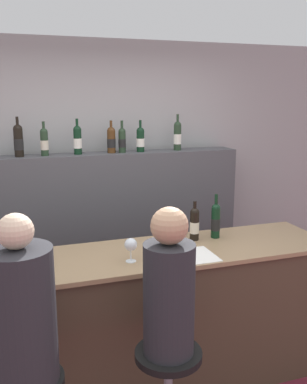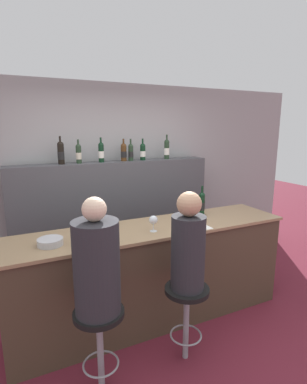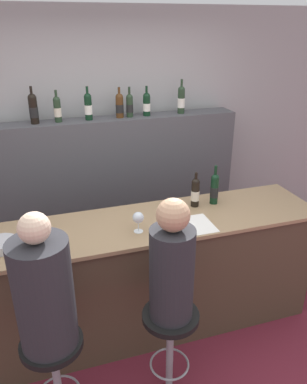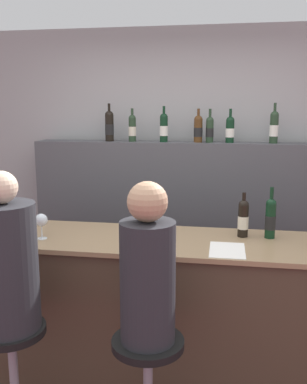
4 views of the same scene
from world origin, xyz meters
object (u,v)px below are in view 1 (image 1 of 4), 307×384
wine_bottle_backbar_5 (140,139)px  guest_seated_right (169,289)px  wine_bottle_backbar_1 (44,142)px  wine_bottle_counter_0 (194,223)px  wine_glass_1 (131,245)px  bar_stool_right (168,374)px  wine_bottle_backbar_2 (78,140)px  guest_seated_left (21,311)px  wine_bottle_backbar_0 (18,140)px  wine_glass_0 (12,257)px  wine_bottle_backbar_4 (122,140)px  wine_bottle_backbar_6 (177,136)px  wine_bottle_backbar_3 (111,140)px  wine_bottle_counter_1 (216,220)px

wine_bottle_backbar_5 → guest_seated_right: (-0.40, -1.85, -0.63)m
wine_bottle_backbar_1 → guest_seated_right: 2.01m
wine_bottle_counter_0 → wine_glass_1: 0.62m
wine_glass_1 → bar_stool_right: 0.80m
wine_bottle_backbar_1 → guest_seated_right: bearing=-75.6°
wine_bottle_backbar_2 → guest_seated_left: (-0.58, -1.85, -0.64)m
wine_bottle_backbar_0 → wine_glass_0: bearing=-94.5°
wine_bottle_backbar_5 → guest_seated_right: wine_bottle_backbar_5 is taller
wine_bottle_backbar_4 → bar_stool_right: size_ratio=0.43×
wine_bottle_backbar_2 → wine_glass_0: (-0.61, -1.33, -0.55)m
wine_glass_1 → guest_seated_left: (-0.70, -0.52, -0.08)m
wine_bottle_backbar_4 → wine_bottle_counter_0: bearing=-75.7°
wine_bottle_backbar_0 → guest_seated_left: size_ratio=0.40×
wine_bottle_backbar_6 → bar_stool_right: bearing=-112.8°
wine_bottle_backbar_1 → wine_bottle_backbar_6: 1.25m
wine_bottle_backbar_3 → bar_stool_right: size_ratio=0.44×
wine_glass_0 → bar_stool_right: size_ratio=0.25×
guest_seated_left → bar_stool_right: guest_seated_left is taller
wine_bottle_backbar_0 → wine_bottle_backbar_5: wine_bottle_backbar_0 is taller
wine_bottle_backbar_0 → wine_bottle_backbar_6: size_ratio=0.99×
wine_bottle_backbar_2 → wine_bottle_backbar_4: 0.41m
wine_bottle_backbar_3 → guest_seated_right: wine_bottle_backbar_3 is taller
wine_glass_1 → wine_glass_0: bearing=-180.0°
wine_bottle_backbar_1 → bar_stool_right: size_ratio=0.44×
wine_bottle_backbar_6 → wine_bottle_backbar_0: bearing=180.0°
wine_bottle_backbar_1 → wine_glass_1: bearing=-73.0°
wine_bottle_backbar_5 → wine_glass_1: wine_bottle_backbar_5 is taller
wine_bottle_backbar_2 → wine_bottle_backbar_5: size_ratio=1.08×
wine_glass_0 → guest_seated_left: bearing=-86.8°
wine_bottle_backbar_6 → wine_glass_1: wine_bottle_backbar_6 is taller
wine_bottle_backbar_5 → guest_seated_left: wine_bottle_backbar_5 is taller
wine_bottle_counter_0 → guest_seated_left: bearing=-148.0°
wine_glass_1 → wine_bottle_backbar_0: bearing=115.1°
wine_bottle_counter_1 → wine_bottle_backbar_1: (-1.15, 1.06, 0.53)m
wine_bottle_counter_0 → wine_bottle_counter_1: bearing=0.0°
bar_stool_right → wine_bottle_backbar_4: bearing=83.0°
wine_bottle_backbar_4 → bar_stool_right: (-0.23, -1.85, -1.15)m
wine_bottle_backbar_2 → wine_glass_0: bearing=-114.6°
guest_seated_right → wine_bottle_backbar_0: bearing=110.4°
wine_bottle_counter_1 → wine_glass_0: size_ratio=2.02×
wine_bottle_backbar_6 → bar_stool_right: size_ratio=0.51×
guest_seated_right → wine_bottle_backbar_5: bearing=77.7°
wine_bottle_backbar_6 → bar_stool_right: 2.33m
wine_bottle_counter_0 → wine_bottle_backbar_1: wine_bottle_backbar_1 is taller
wine_bottle_backbar_1 → bar_stool_right: (0.47, -1.85, -1.15)m
wine_bottle_backbar_4 → wine_bottle_backbar_5: size_ratio=1.00×
wine_bottle_backbar_4 → wine_glass_1: bearing=-102.5°
wine_bottle_backbar_6 → guest_seated_right: (-0.78, -1.85, -0.65)m
wine_bottle_counter_0 → wine_bottle_backbar_1: bearing=132.4°
wine_bottle_backbar_5 → guest_seated_right: size_ratio=0.35×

